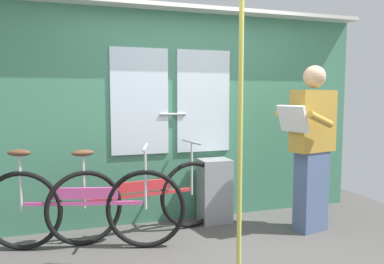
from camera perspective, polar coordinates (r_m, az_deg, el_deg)
train_door_wall at (r=4.12m, az=-0.53°, el=3.17°), size 4.02×0.28×2.28m
bicycle_near_door at (r=3.73m, az=-7.76°, el=-9.92°), size 1.76×0.44×0.90m
bicycle_leaning_behind at (r=3.52m, az=-16.09°, el=-10.86°), size 1.74×0.61×0.92m
passenger_reading_newspaper at (r=3.93m, az=17.61°, el=-1.87°), size 0.61×0.54×1.65m
trash_bin_by_wall at (r=4.12m, az=3.43°, el=-8.79°), size 0.32×0.28×0.68m
handrail_pole at (r=2.80m, az=7.30°, el=0.56°), size 0.04×0.04×2.24m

